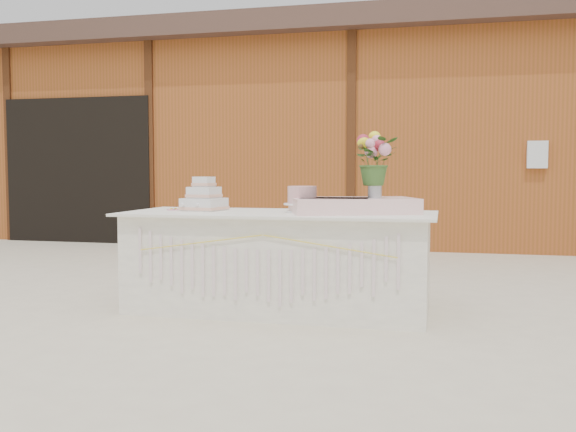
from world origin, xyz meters
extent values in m
plane|color=beige|center=(0.00, 0.00, 0.00)|extent=(80.00, 80.00, 0.00)
cube|color=#94471F|center=(0.00, 6.00, 1.50)|extent=(12.00, 4.00, 3.00)
cube|color=#452F26|center=(0.00, 6.00, 3.15)|extent=(12.60, 4.60, 0.30)
cube|color=black|center=(-4.20, 3.98, 1.10)|extent=(2.40, 0.08, 2.20)
cube|color=white|center=(0.00, 0.00, 0.38)|extent=(2.28, 0.88, 0.75)
cube|color=white|center=(0.00, 0.00, 0.76)|extent=(2.40, 1.00, 0.02)
cube|color=silver|center=(-0.64, 0.07, 0.82)|extent=(0.34, 0.34, 0.10)
cube|color=#ECAF95|center=(-0.64, 0.07, 0.79)|extent=(0.35, 0.35, 0.02)
cube|color=silver|center=(-0.64, 0.07, 0.92)|extent=(0.24, 0.24, 0.09)
cube|color=#ECAF95|center=(-0.64, 0.07, 0.89)|extent=(0.26, 0.26, 0.02)
cube|color=silver|center=(-0.64, 0.07, 1.00)|extent=(0.16, 0.16, 0.08)
cube|color=#ECAF95|center=(-0.64, 0.07, 0.98)|extent=(0.17, 0.17, 0.02)
cylinder|color=white|center=(0.19, -0.01, 0.78)|extent=(0.24, 0.24, 0.02)
cylinder|color=white|center=(0.19, -0.01, 0.81)|extent=(0.07, 0.07, 0.05)
cylinder|color=white|center=(0.19, -0.01, 0.84)|extent=(0.28, 0.28, 0.01)
cylinder|color=#EFACAE|center=(0.19, -0.01, 0.91)|extent=(0.22, 0.22, 0.13)
cube|color=#FFD1CD|center=(0.58, 0.02, 0.83)|extent=(1.05, 0.82, 0.12)
cylinder|color=silver|center=(0.74, 0.00, 0.96)|extent=(0.10, 0.10, 0.14)
imported|color=#365B24|center=(0.74, 0.00, 1.21)|extent=(0.42, 0.40, 0.36)
camera|label=1|loc=(1.24, -4.80, 1.09)|focal=40.00mm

